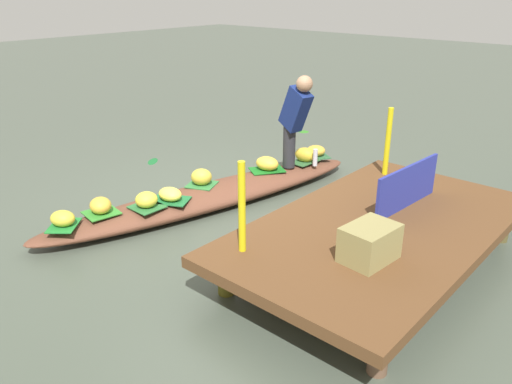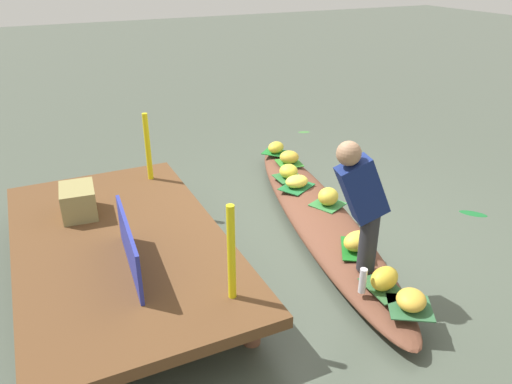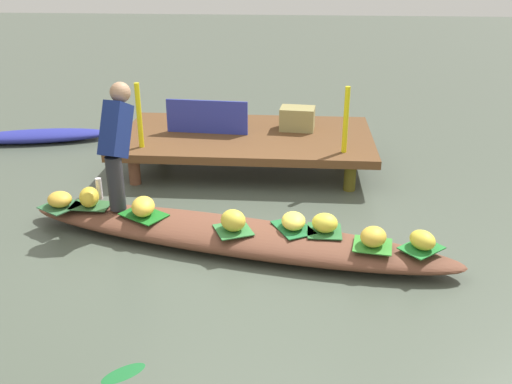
% 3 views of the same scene
% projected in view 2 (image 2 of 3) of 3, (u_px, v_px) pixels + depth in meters
% --- Properties ---
extents(canal_water, '(40.00, 40.00, 0.00)m').
position_uv_depth(canal_water, '(319.00, 227.00, 5.53)').
color(canal_water, '#464F42').
rests_on(canal_water, ground).
extents(dock_platform, '(3.20, 1.80, 0.43)m').
position_uv_depth(dock_platform, '(120.00, 245.00, 4.49)').
color(dock_platform, brown).
rests_on(dock_platform, ground).
extents(vendor_boat, '(4.30, 1.57, 0.23)m').
position_uv_depth(vendor_boat, '(319.00, 217.00, 5.48)').
color(vendor_boat, brown).
rests_on(vendor_boat, ground).
extents(leaf_mat_0, '(0.38, 0.36, 0.01)m').
position_uv_depth(leaf_mat_0, '(289.00, 163.00, 6.60)').
color(leaf_mat_0, '#33852C').
rests_on(leaf_mat_0, vendor_boat).
extents(banana_bunch_0, '(0.31, 0.33, 0.17)m').
position_uv_depth(banana_bunch_0, '(289.00, 157.00, 6.56)').
color(banana_bunch_0, gold).
rests_on(banana_bunch_0, vendor_boat).
extents(leaf_mat_1, '(0.40, 0.26, 0.01)m').
position_uv_depth(leaf_mat_1, '(383.00, 288.00, 4.13)').
color(leaf_mat_1, '#306133').
rests_on(leaf_mat_1, vendor_boat).
extents(banana_bunch_1, '(0.26, 0.32, 0.19)m').
position_uv_depth(banana_bunch_1, '(384.00, 278.00, 4.09)').
color(banana_bunch_1, gold).
rests_on(banana_bunch_1, vendor_boat).
extents(leaf_mat_2, '(0.45, 0.46, 0.01)m').
position_uv_depth(leaf_mat_2, '(410.00, 307.00, 3.90)').
color(leaf_mat_2, '#2D5E38').
rests_on(leaf_mat_2, vendor_boat).
extents(banana_bunch_2, '(0.35, 0.35, 0.15)m').
position_uv_depth(banana_bunch_2, '(411.00, 300.00, 3.87)').
color(banana_bunch_2, gold).
rests_on(banana_bunch_2, vendor_boat).
extents(leaf_mat_3, '(0.41, 0.42, 0.01)m').
position_uv_depth(leaf_mat_3, '(328.00, 204.00, 5.51)').
color(leaf_mat_3, '#317638').
rests_on(leaf_mat_3, vendor_boat).
extents(banana_bunch_3, '(0.33, 0.33, 0.20)m').
position_uv_depth(banana_bunch_3, '(328.00, 196.00, 5.47)').
color(banana_bunch_3, gold).
rests_on(banana_bunch_3, vendor_boat).
extents(leaf_mat_4, '(0.31, 0.32, 0.01)m').
position_uv_depth(leaf_mat_4, '(288.00, 177.00, 6.17)').
color(leaf_mat_4, '#2A6833').
rests_on(leaf_mat_4, vendor_boat).
extents(banana_bunch_4, '(0.33, 0.32, 0.17)m').
position_uv_depth(banana_bunch_4, '(289.00, 171.00, 6.14)').
color(banana_bunch_4, yellow).
rests_on(banana_bunch_4, vendor_boat).
extents(leaf_mat_5, '(0.44, 0.49, 0.01)m').
position_uv_depth(leaf_mat_5, '(297.00, 187.00, 5.92)').
color(leaf_mat_5, '#1E6733').
rests_on(leaf_mat_5, vendor_boat).
extents(banana_bunch_5, '(0.23, 0.30, 0.14)m').
position_uv_depth(banana_bunch_5, '(297.00, 181.00, 5.89)').
color(banana_bunch_5, '#F9E04F').
rests_on(banana_bunch_5, vendor_boat).
extents(leaf_mat_6, '(0.52, 0.47, 0.01)m').
position_uv_depth(leaf_mat_6, '(357.00, 249.00, 4.67)').
color(leaf_mat_6, '#18681E').
rests_on(leaf_mat_6, vendor_boat).
extents(banana_bunch_6, '(0.28, 0.34, 0.18)m').
position_uv_depth(banana_bunch_6, '(358.00, 241.00, 4.64)').
color(banana_bunch_6, yellow).
rests_on(banana_bunch_6, vendor_boat).
extents(leaf_mat_7, '(0.43, 0.42, 0.01)m').
position_uv_depth(leaf_mat_7, '(276.00, 153.00, 6.94)').
color(leaf_mat_7, '#1F772D').
rests_on(leaf_mat_7, vendor_boat).
extents(banana_bunch_7, '(0.29, 0.31, 0.16)m').
position_uv_depth(banana_bunch_7, '(276.00, 147.00, 6.91)').
color(banana_bunch_7, gold).
rests_on(banana_bunch_7, vendor_boat).
extents(vendor_person, '(0.28, 0.49, 1.22)m').
position_uv_depth(vendor_person, '(362.00, 200.00, 4.07)').
color(vendor_person, '#28282D').
rests_on(vendor_person, vendor_boat).
extents(water_bottle, '(0.06, 0.06, 0.22)m').
position_uv_depth(water_bottle, '(363.00, 281.00, 4.04)').
color(water_bottle, silver).
rests_on(water_bottle, vendor_boat).
extents(market_banner, '(1.05, 0.10, 0.43)m').
position_uv_depth(market_banner, '(129.00, 246.00, 3.97)').
color(market_banner, '#283194').
rests_on(market_banner, dock_platform).
extents(railing_post_west, '(0.06, 0.06, 0.77)m').
position_uv_depth(railing_post_west, '(231.00, 253.00, 3.55)').
color(railing_post_west, yellow).
rests_on(railing_post_west, dock_platform).
extents(railing_post_east, '(0.06, 0.06, 0.77)m').
position_uv_depth(railing_post_east, '(148.00, 147.00, 5.51)').
color(railing_post_east, yellow).
rests_on(railing_post_east, dock_platform).
extents(produce_crate, '(0.47, 0.36, 0.29)m').
position_uv_depth(produce_crate, '(78.00, 201.00, 4.83)').
color(produce_crate, '#8F844E').
rests_on(produce_crate, dock_platform).
extents(drifting_plant_0, '(0.17, 0.23, 0.01)m').
position_uv_depth(drifting_plant_0, '(304.00, 132.00, 8.46)').
color(drifting_plant_0, '#417A39').
rests_on(drifting_plant_0, ground).
extents(drifting_plant_1, '(0.33, 0.31, 0.01)m').
position_uv_depth(drifting_plant_1, '(473.00, 213.00, 5.81)').
color(drifting_plant_1, '#19612B').
rests_on(drifting_plant_1, ground).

